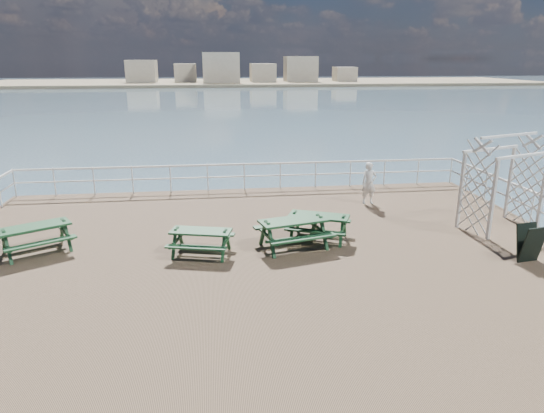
{
  "coord_description": "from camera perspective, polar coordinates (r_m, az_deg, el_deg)",
  "views": [
    {
      "loc": [
        -1.25,
        -12.28,
        5.12
      ],
      "look_at": [
        0.38,
        0.77,
        1.1
      ],
      "focal_mm": 32.0,
      "sensor_mm": 36.0,
      "label": 1
    }
  ],
  "objects": [
    {
      "name": "sea_backdrop",
      "position": [
        147.11,
        -1.79,
        14.8
      ],
      "size": [
        300.0,
        300.0,
        9.2
      ],
      "color": "#466376",
      "rests_on": "ground"
    },
    {
      "name": "picnic_table_c",
      "position": [
        13.61,
        2.56,
        -2.45
      ],
      "size": [
        2.23,
        1.96,
        0.93
      ],
      "rotation": [
        0.0,
        0.0,
        0.25
      ],
      "color": "#153A20",
      "rests_on": "ground"
    },
    {
      "name": "sandwich_board",
      "position": [
        14.36,
        28.06,
        -3.87
      ],
      "size": [
        0.69,
        0.56,
        1.02
      ],
      "rotation": [
        0.0,
        0.0,
        0.16
      ],
      "color": "black",
      "rests_on": "ground"
    },
    {
      "name": "railing",
      "position": [
        15.49,
        -2.46,
        1.07
      ],
      "size": [
        17.77,
        13.76,
        1.1
      ],
      "color": "white",
      "rests_on": "ground"
    },
    {
      "name": "picnic_table_d",
      "position": [
        13.27,
        -8.35,
        -3.55
      ],
      "size": [
        1.89,
        1.67,
        0.79
      ],
      "rotation": [
        0.0,
        0.0,
        -0.25
      ],
      "color": "#153A20",
      "rests_on": "ground"
    },
    {
      "name": "person",
      "position": [
        18.04,
        11.34,
        2.7
      ],
      "size": [
        0.58,
        0.4,
        1.54
      ],
      "primitive_type": "imported",
      "rotation": [
        0.0,
        0.0,
        0.05
      ],
      "color": "white",
      "rests_on": "ground"
    },
    {
      "name": "picnic_table_b",
      "position": [
        14.3,
        5.52,
        -1.77
      ],
      "size": [
        2.15,
        1.98,
        0.85
      ],
      "rotation": [
        0.0,
        0.0,
        -0.41
      ],
      "color": "#153A20",
      "rests_on": "ground"
    },
    {
      "name": "trellis_arbor",
      "position": [
        16.57,
        25.45,
        2.04
      ],
      "size": [
        2.66,
        1.97,
        2.96
      ],
      "rotation": [
        0.0,
        0.0,
        0.33
      ],
      "color": "white",
      "rests_on": "ground"
    },
    {
      "name": "ground",
      "position": [
        13.43,
        -1.19,
        -6.13
      ],
      "size": [
        18.0,
        14.0,
        0.3
      ],
      "primitive_type": "cube",
      "color": "brown",
      "rests_on": "ground"
    },
    {
      "name": "picnic_table_a",
      "position": [
        14.75,
        -26.08,
        -2.81
      ],
      "size": [
        2.28,
        2.15,
        0.88
      ],
      "rotation": [
        0.0,
        0.0,
        0.52
      ],
      "color": "#153A20",
      "rests_on": "ground"
    }
  ]
}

